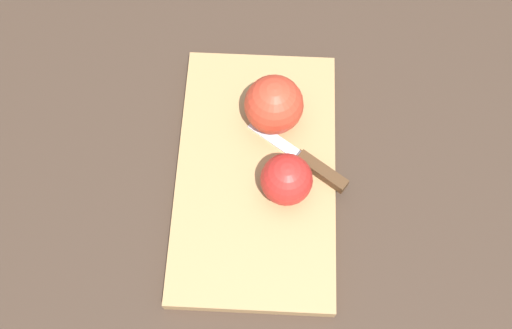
{
  "coord_description": "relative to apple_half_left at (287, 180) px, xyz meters",
  "views": [
    {
      "loc": [
        -0.32,
        -0.02,
        0.75
      ],
      "look_at": [
        0.0,
        0.0,
        0.04
      ],
      "focal_mm": 42.0,
      "sensor_mm": 36.0,
      "label": 1
    }
  ],
  "objects": [
    {
      "name": "cutting_board",
      "position": [
        0.02,
        0.04,
        -0.04
      ],
      "size": [
        0.37,
        0.22,
        0.02
      ],
      "color": "#A37A4C",
      "rests_on": "ground_plane"
    },
    {
      "name": "apple_half_left",
      "position": [
        0.0,
        0.0,
        0.0
      ],
      "size": [
        0.07,
        0.07,
        0.07
      ],
      "rotation": [
        0.0,
        0.0,
        4.79
      ],
      "color": "red",
      "rests_on": "cutting_board"
    },
    {
      "name": "apple_half_right",
      "position": [
        0.1,
        0.02,
        0.01
      ],
      "size": [
        0.08,
        0.08,
        0.08
      ],
      "rotation": [
        0.0,
        0.0,
        5.25
      ],
      "color": "red",
      "rests_on": "cutting_board"
    },
    {
      "name": "ground_plane",
      "position": [
        0.02,
        0.04,
        -0.05
      ],
      "size": [
        4.0,
        4.0,
        0.0
      ],
      "primitive_type": "plane",
      "color": "#38281E"
    },
    {
      "name": "knife",
      "position": [
        0.03,
        -0.04,
        -0.03
      ],
      "size": [
        0.1,
        0.14,
        0.02
      ],
      "rotation": [
        0.0,
        0.0,
        0.96
      ],
      "color": "silver",
      "rests_on": "cutting_board"
    }
  ]
}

